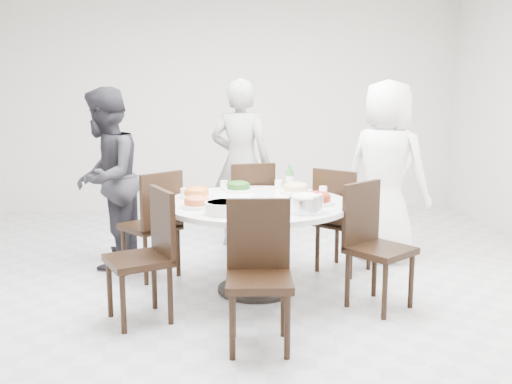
{
  "coord_description": "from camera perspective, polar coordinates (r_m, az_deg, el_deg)",
  "views": [
    {
      "loc": [
        -0.32,
        -4.96,
        1.71
      ],
      "look_at": [
        0.06,
        -0.2,
        0.82
      ],
      "focal_mm": 42.0,
      "sensor_mm": 36.0,
      "label": 1
    }
  ],
  "objects": [
    {
      "name": "diner_middle",
      "position": [
        6.19,
        -1.46,
        2.74
      ],
      "size": [
        0.73,
        0.59,
        1.73
      ],
      "primitive_type": "imported",
      "rotation": [
        0.0,
        0.0,
        2.82
      ],
      "color": "black",
      "rests_on": "floor"
    },
    {
      "name": "floor",
      "position": [
        5.25,
        -0.88,
        -8.43
      ],
      "size": [
        6.0,
        6.0,
        0.01
      ],
      "primitive_type": "cube",
      "color": "silver",
      "rests_on": "ground"
    },
    {
      "name": "dish_pale",
      "position": [
        5.18,
        3.8,
        0.3
      ],
      "size": [
        0.28,
        0.28,
        0.07
      ],
      "primitive_type": "cylinder",
      "color": "white",
      "rests_on": "dining_table"
    },
    {
      "name": "dish_tofu",
      "position": [
        4.61,
        -5.66,
        -1.09
      ],
      "size": [
        0.25,
        0.25,
        0.06
      ],
      "primitive_type": "cylinder",
      "color": "white",
      "rests_on": "dining_table"
    },
    {
      "name": "chopsticks",
      "position": [
        5.48,
        -0.51,
        0.54
      ],
      "size": [
        0.24,
        0.04,
        0.01
      ],
      "primitive_type": null,
      "color": "tan",
      "rests_on": "dining_table"
    },
    {
      "name": "tea_cups",
      "position": [
        5.4,
        -0.2,
        0.75
      ],
      "size": [
        0.07,
        0.07,
        0.08
      ],
      "primitive_type": "cylinder",
      "color": "white",
      "rests_on": "dining_table"
    },
    {
      "name": "rice_bowl",
      "position": [
        4.43,
        4.76,
        -1.24
      ],
      "size": [
        0.26,
        0.26,
        0.11
      ],
      "primitive_type": "cylinder",
      "color": "silver",
      "rests_on": "dining_table"
    },
    {
      "name": "chair_sw",
      "position": [
        4.35,
        -11.16,
        -6.1
      ],
      "size": [
        0.55,
        0.55,
        0.95
      ],
      "primitive_type": "cube",
      "rotation": [
        0.0,
        0.0,
        5.13
      ],
      "color": "black",
      "rests_on": "floor"
    },
    {
      "name": "chair_nw",
      "position": [
        5.33,
        -10.06,
        -3.0
      ],
      "size": [
        0.59,
        0.59,
        0.95
      ],
      "primitive_type": "cube",
      "rotation": [
        0.0,
        0.0,
        3.84
      ],
      "color": "black",
      "rests_on": "floor"
    },
    {
      "name": "dish_greens",
      "position": [
        5.26,
        -1.69,
        0.42
      ],
      "size": [
        0.26,
        0.26,
        0.07
      ],
      "primitive_type": "cylinder",
      "color": "white",
      "rests_on": "dining_table"
    },
    {
      "name": "dish_redbrown",
      "position": [
        4.74,
        5.69,
        -0.69
      ],
      "size": [
        0.3,
        0.3,
        0.08
      ],
      "primitive_type": "cylinder",
      "color": "white",
      "rests_on": "dining_table"
    },
    {
      "name": "chair_ne",
      "position": [
        5.45,
        8.39,
        -2.64
      ],
      "size": [
        0.59,
        0.59,
        0.95
      ],
      "primitive_type": "cube",
      "rotation": [
        0.0,
        0.0,
        2.39
      ],
      "color": "black",
      "rests_on": "floor"
    },
    {
      "name": "diner_right",
      "position": [
        5.84,
        12.3,
        1.96
      ],
      "size": [
        0.99,
        0.97,
        1.72
      ],
      "primitive_type": "imported",
      "rotation": [
        0.0,
        0.0,
        2.39
      ],
      "color": "white",
      "rests_on": "floor"
    },
    {
      "name": "diner_left",
      "position": [
        5.67,
        -14.11,
        1.29
      ],
      "size": [
        0.71,
        0.87,
        1.66
      ],
      "primitive_type": "imported",
      "rotation": [
        0.0,
        0.0,
        4.6
      ],
      "color": "black",
      "rests_on": "floor"
    },
    {
      "name": "wall_back",
      "position": [
        7.97,
        -2.33,
        8.31
      ],
      "size": [
        6.0,
        0.01,
        2.8
      ],
      "primitive_type": "cube",
      "color": "silver",
      "rests_on": "ground"
    },
    {
      "name": "chair_s",
      "position": [
        3.85,
        0.3,
        -8.13
      ],
      "size": [
        0.44,
        0.44,
        0.95
      ],
      "primitive_type": "cube",
      "rotation": [
        0.0,
        0.0,
        6.23
      ],
      "color": "black",
      "rests_on": "floor"
    },
    {
      "name": "beverage_bottle",
      "position": [
        5.33,
        3.24,
        1.45
      ],
      "size": [
        0.07,
        0.07,
        0.23
      ],
      "primitive_type": "cylinder",
      "color": "#337F3C",
      "rests_on": "dining_table"
    },
    {
      "name": "chair_n",
      "position": [
        5.83,
        -0.68,
        -1.66
      ],
      "size": [
        0.48,
        0.48,
        0.95
      ],
      "primitive_type": "cube",
      "rotation": [
        0.0,
        0.0,
        3.29
      ],
      "color": "black",
      "rests_on": "floor"
    },
    {
      "name": "dish_orange",
      "position": [
        4.99,
        -5.69,
        -0.15
      ],
      "size": [
        0.26,
        0.26,
        0.07
      ],
      "primitive_type": "cylinder",
      "color": "white",
      "rests_on": "dining_table"
    },
    {
      "name": "dining_table",
      "position": [
        4.9,
        0.05,
        -5.23
      ],
      "size": [
        1.5,
        1.5,
        0.75
      ],
      "primitive_type": "cylinder",
      "color": "white",
      "rests_on": "floor"
    },
    {
      "name": "chair_se",
      "position": [
        4.61,
        11.78,
        -5.17
      ],
      "size": [
        0.59,
        0.59,
        0.95
      ],
      "primitive_type": "cube",
      "rotation": [
        0.0,
        0.0,
        6.95
      ],
      "color": "black",
      "rests_on": "floor"
    },
    {
      "name": "soup_bowl",
      "position": [
        4.38,
        -3.06,
        -1.5
      ],
      "size": [
        0.28,
        0.28,
        0.09
      ],
      "primitive_type": "cylinder",
      "color": "white",
      "rests_on": "dining_table"
    },
    {
      "name": "wall_front",
      "position": [
        2.01,
        4.6,
        1.73
      ],
      "size": [
        6.0,
        0.01,
        2.8
      ],
      "primitive_type": "cube",
      "color": "silver",
      "rests_on": "ground"
    }
  ]
}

